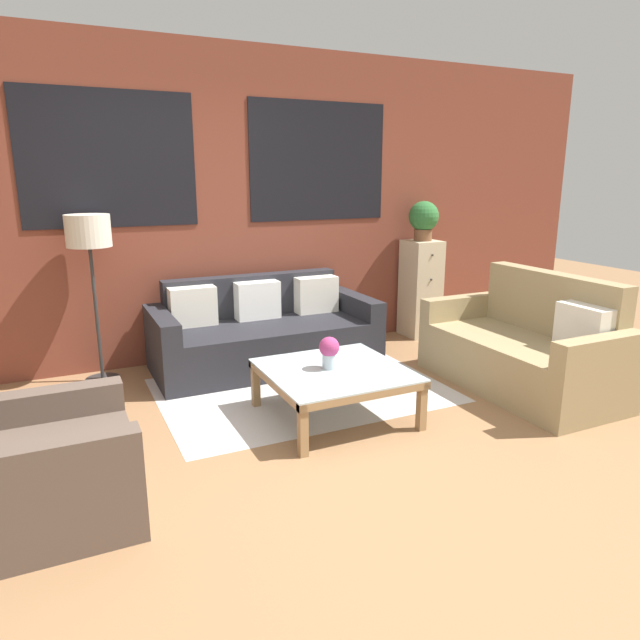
% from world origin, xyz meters
% --- Properties ---
extents(ground_plane, '(16.00, 16.00, 0.00)m').
position_xyz_m(ground_plane, '(0.00, 0.00, 0.00)').
color(ground_plane, '#8E6642').
extents(wall_back_brick, '(8.40, 0.09, 2.80)m').
position_xyz_m(wall_back_brick, '(0.00, 2.44, 1.41)').
color(wall_back_brick, brown).
rests_on(wall_back_brick, ground_plane).
extents(rug, '(2.21, 1.58, 0.00)m').
position_xyz_m(rug, '(0.24, 1.22, 0.00)').
color(rug, '#BCB7B2').
rests_on(rug, ground_plane).
extents(couch_dark, '(1.96, 0.88, 0.78)m').
position_xyz_m(couch_dark, '(0.19, 1.95, 0.29)').
color(couch_dark, '#232328').
rests_on(couch_dark, ground_plane).
extents(settee_vintage, '(0.80, 1.60, 0.92)m').
position_xyz_m(settee_vintage, '(1.89, 0.51, 0.31)').
color(settee_vintage, '#99845B').
rests_on(settee_vintage, ground_plane).
extents(armchair_corner, '(0.80, 0.82, 0.84)m').
position_xyz_m(armchair_corner, '(-1.62, 0.15, 0.28)').
color(armchair_corner, brown).
rests_on(armchair_corner, ground_plane).
extents(coffee_table, '(0.95, 0.95, 0.36)m').
position_xyz_m(coffee_table, '(0.24, 0.64, 0.31)').
color(coffee_table, silver).
rests_on(coffee_table, ground_plane).
extents(floor_lamp, '(0.35, 0.35, 1.38)m').
position_xyz_m(floor_lamp, '(-1.18, 2.15, 1.17)').
color(floor_lamp, '#2D2D2D').
rests_on(floor_lamp, ground_plane).
extents(drawer_cabinet, '(0.34, 0.37, 1.01)m').
position_xyz_m(drawer_cabinet, '(2.04, 2.18, 0.51)').
color(drawer_cabinet, '#C6B793').
rests_on(drawer_cabinet, ground_plane).
extents(potted_plant, '(0.31, 0.31, 0.40)m').
position_xyz_m(potted_plant, '(2.04, 2.18, 1.24)').
color(potted_plant, brown).
rests_on(potted_plant, drawer_cabinet).
extents(flower_vase, '(0.14, 0.14, 0.23)m').
position_xyz_m(flower_vase, '(0.21, 0.67, 0.49)').
color(flower_vase, '#ADBCC6').
rests_on(flower_vase, coffee_table).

